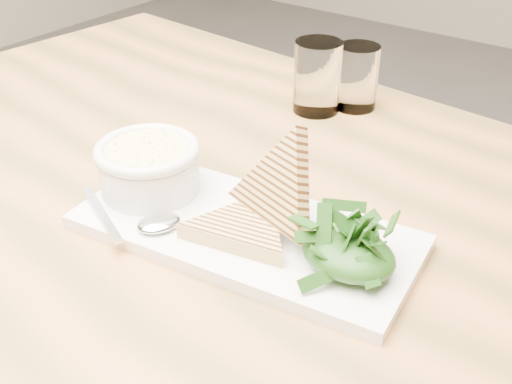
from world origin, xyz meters
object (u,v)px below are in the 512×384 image
Objects in this scene: glass_near at (317,77)px; table_top at (200,185)px; glass_far at (357,77)px; soup_bowl at (149,172)px; platter at (245,231)px.

table_top is at bearing -94.35° from glass_near.
glass_far reaches higher than table_top.
table_top is 12.38× the size of glass_far.
soup_bowl is 1.19× the size of glass_far.
table_top is 0.16m from platter.
glass_near reaches higher than soup_bowl.
soup_bowl is at bearing -90.88° from table_top.
glass_far reaches higher than platter.
glass_near is (-0.12, 0.34, 0.05)m from platter.
glass_near is (0.02, 0.34, 0.02)m from soup_bowl.
glass_near is at bearing 109.40° from platter.
glass_near is 0.06m from glass_far.
platter is 0.39m from glass_far.
table_top is at bearing 89.12° from soup_bowl.
soup_bowl reaches higher than platter.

